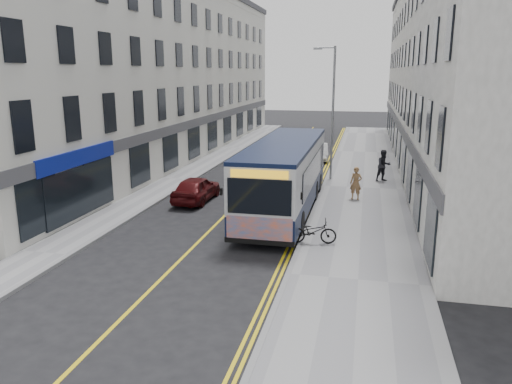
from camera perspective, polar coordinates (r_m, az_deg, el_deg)
The scene contains 17 objects.
ground at distance 18.67m, azimuth -8.03°, elevation -7.08°, with size 140.00×140.00×0.00m, color black.
pavement_east at distance 29.05m, azimuth 12.15°, elevation 0.39°, with size 4.50×64.00×0.12m, color gray.
pavement_west at distance 31.16m, azimuth -8.99°, elevation 1.42°, with size 2.00×64.00×0.12m, color gray.
kerb_east at distance 29.14m, azimuth 7.72°, elevation 0.63°, with size 0.18×64.00×0.13m, color slate.
kerb_west at distance 30.81m, azimuth -7.26°, elevation 1.35°, with size 0.18×64.00×0.13m, color slate.
road_centre_line at distance 29.73m, azimuth 0.02°, elevation 0.89°, with size 0.12×64.00×0.01m, color gold.
road_dbl_yellow_inner at distance 29.19m, azimuth 6.84°, elevation 0.55°, with size 0.10×64.00×0.01m, color gold.
road_dbl_yellow_outer at distance 29.17m, azimuth 7.23°, elevation 0.53°, with size 0.10×64.00×0.01m, color gold.
terrace_east at distance 37.68m, azimuth 21.02°, elevation 12.66°, with size 6.00×46.00×13.00m, color white.
terrace_west at distance 40.32m, azimuth -10.02°, elevation 13.35°, with size 6.00×46.00×13.00m, color silver.
streetlamp at distance 30.47m, azimuth 8.64°, elevation 9.38°, with size 1.32×0.18×8.00m.
city_bus at distance 23.60m, azimuth 3.34°, elevation 2.08°, with size 2.71×11.62×3.38m.
bicycle at distance 19.27m, azimuth 6.50°, elevation -4.49°, with size 0.63×1.81×0.95m, color black.
pedestrian_near at distance 26.10m, azimuth 11.35°, elevation 0.99°, with size 0.62×0.41×1.70m, color olive.
pedestrian_far at distance 30.87m, azimuth 14.39°, elevation 2.95°, with size 0.92×0.71×1.89m, color black.
car_white at distance 38.24m, azimuth 7.20°, elevation 4.58°, with size 1.30×3.71×1.22m, color silver.
car_maroon at distance 25.89m, azimuth -6.85°, elevation 0.38°, with size 1.57×3.91×1.33m, color #470B0D.
Camera 1 is at (6.27, -16.32, 6.56)m, focal length 35.00 mm.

